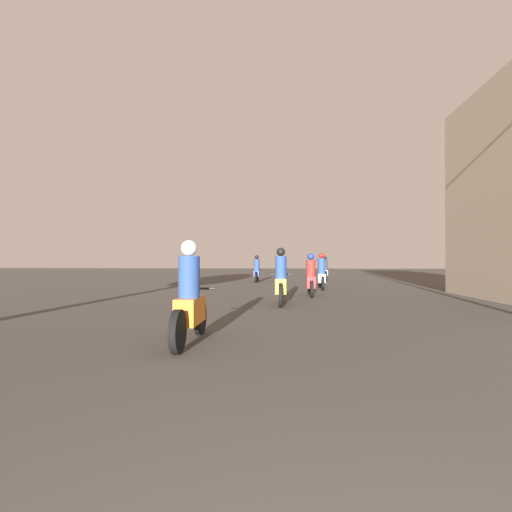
{
  "coord_description": "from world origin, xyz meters",
  "views": [
    {
      "loc": [
        -0.48,
        -0.19,
        1.26
      ],
      "look_at": [
        -1.83,
        17.76,
        1.44
      ],
      "focal_mm": 28.0,
      "sensor_mm": 36.0,
      "label": 1
    }
  ],
  "objects_px": {
    "motorcycle_silver": "(325,270)",
    "motorcycle_white": "(321,275)",
    "motorcycle_red": "(311,279)",
    "motorcycle_blue": "(257,271)",
    "motorcycle_yellow": "(281,282)",
    "motorcycle_orange": "(190,302)"
  },
  "relations": [
    {
      "from": "motorcycle_red",
      "to": "motorcycle_blue",
      "type": "xyz_separation_m",
      "value": [
        -2.54,
        8.83,
        0.01
      ]
    },
    {
      "from": "motorcycle_white",
      "to": "motorcycle_silver",
      "type": "xyz_separation_m",
      "value": [
        0.93,
        8.01,
        -0.02
      ]
    },
    {
      "from": "motorcycle_yellow",
      "to": "motorcycle_white",
      "type": "height_order",
      "value": "motorcycle_yellow"
    },
    {
      "from": "motorcycle_white",
      "to": "motorcycle_silver",
      "type": "height_order",
      "value": "motorcycle_white"
    },
    {
      "from": "motorcycle_yellow",
      "to": "motorcycle_blue",
      "type": "xyz_separation_m",
      "value": [
        -1.54,
        11.64,
        -0.02
      ]
    },
    {
      "from": "motorcycle_red",
      "to": "motorcycle_blue",
      "type": "bearing_deg",
      "value": 97.26
    },
    {
      "from": "motorcycle_silver",
      "to": "motorcycle_white",
      "type": "bearing_deg",
      "value": -99.01
    },
    {
      "from": "motorcycle_orange",
      "to": "motorcycle_yellow",
      "type": "xyz_separation_m",
      "value": [
        1.3,
        5.32,
        0.02
      ]
    },
    {
      "from": "motorcycle_orange",
      "to": "motorcycle_white",
      "type": "xyz_separation_m",
      "value": [
        2.98,
        11.51,
        0.01
      ]
    },
    {
      "from": "motorcycle_orange",
      "to": "motorcycle_blue",
      "type": "relative_size",
      "value": 0.99
    },
    {
      "from": "motorcycle_yellow",
      "to": "motorcycle_blue",
      "type": "height_order",
      "value": "motorcycle_yellow"
    },
    {
      "from": "motorcycle_red",
      "to": "motorcycle_white",
      "type": "distance_m",
      "value": 3.45
    },
    {
      "from": "motorcycle_yellow",
      "to": "motorcycle_silver",
      "type": "bearing_deg",
      "value": 76.78
    },
    {
      "from": "motorcycle_white",
      "to": "motorcycle_orange",
      "type": "bearing_deg",
      "value": -109.54
    },
    {
      "from": "motorcycle_yellow",
      "to": "motorcycle_white",
      "type": "xyz_separation_m",
      "value": [
        1.67,
        6.19,
        -0.01
      ]
    },
    {
      "from": "motorcycle_red",
      "to": "motorcycle_yellow",
      "type": "bearing_deg",
      "value": -118.52
    },
    {
      "from": "motorcycle_orange",
      "to": "motorcycle_blue",
      "type": "distance_m",
      "value": 16.97
    },
    {
      "from": "motorcycle_red",
      "to": "motorcycle_white",
      "type": "xyz_separation_m",
      "value": [
        0.67,
        3.38,
        0.03
      ]
    },
    {
      "from": "motorcycle_yellow",
      "to": "motorcycle_red",
      "type": "bearing_deg",
      "value": 67.44
    },
    {
      "from": "motorcycle_silver",
      "to": "motorcycle_blue",
      "type": "bearing_deg",
      "value": -150.74
    },
    {
      "from": "motorcycle_white",
      "to": "motorcycle_silver",
      "type": "bearing_deg",
      "value": 78.36
    },
    {
      "from": "motorcycle_orange",
      "to": "motorcycle_blue",
      "type": "height_order",
      "value": "motorcycle_orange"
    }
  ]
}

